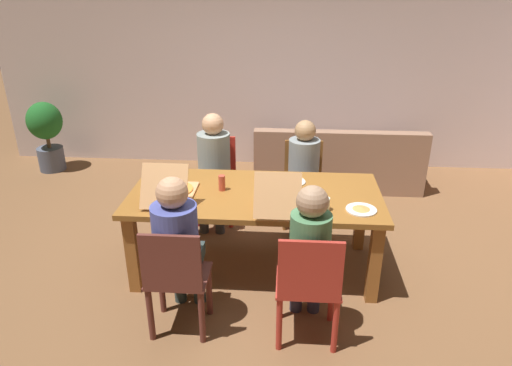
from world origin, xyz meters
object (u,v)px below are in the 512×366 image
chair_1 (309,285)px  drinking_glass_0 (325,204)px  person_0 (178,240)px  plate_1 (361,209)px  potted_plant (46,131)px  pizza_box_1 (172,190)px  couch (336,163)px  chair_0 (176,279)px  person_1 (309,248)px  pizza_box_0 (278,200)px  plate_0 (292,181)px  chair_3 (216,176)px  chair_2 (303,181)px  drinking_glass_1 (222,183)px  person_2 (304,166)px  dining_table (255,203)px  person_3 (213,161)px

chair_1 → drinking_glass_0: (0.14, 0.66, 0.32)m
person_0 → drinking_glass_0: (1.10, 0.50, 0.08)m
plate_1 → drinking_glass_0: drinking_glass_0 is taller
drinking_glass_0 → potted_plant: potted_plant is taller
pizza_box_1 → plate_1: bearing=-6.3°
couch → drinking_glass_0: bearing=-98.0°
drinking_glass_0 → couch: 2.40m
chair_0 → person_0: (0.00, 0.13, 0.25)m
person_1 → pizza_box_0: bearing=112.4°
plate_0 → couch: couch is taller
chair_1 → pizza_box_0: pizza_box_0 is taller
chair_0 → chair_3: 1.91m
chair_2 → pizza_box_0: 1.26m
person_1 → pizza_box_0: person_1 is taller
person_0 → drinking_glass_1: person_0 is taller
person_0 → person_1: (0.95, -0.02, -0.01)m
person_2 → plate_1: 1.19m
dining_table → chair_2: bearing=65.1°
pizza_box_1 → couch: pizza_box_1 is taller
person_2 → potted_plant: 3.77m
plate_0 → drinking_glass_1: drinking_glass_1 is taller
person_0 → person_1: bearing=-1.2°
potted_plant → chair_1: bearing=-42.2°
person_1 → plate_0: person_1 is taller
chair_0 → chair_3: chair_3 is taller
drinking_glass_0 → drinking_glass_1: size_ratio=0.79×
person_0 → person_1: person_0 is taller
pizza_box_0 → couch: pizza_box_0 is taller
person_2 → person_3: size_ratio=0.96×
dining_table → person_1: person_1 is taller
plate_0 → couch: bearing=71.6°
drinking_glass_0 → pizza_box_1: bearing=171.5°
chair_0 → drinking_glass_0: (1.10, 0.63, 0.34)m
chair_0 → person_3: size_ratio=0.75×
person_0 → potted_plant: bearing=130.2°
dining_table → chair_2: (0.45, 0.96, -0.19)m
person_1 → plate_0: 1.07m
dining_table → drinking_glass_0: size_ratio=19.81×
chair_2 → couch: 1.18m
chair_0 → drinking_glass_0: chair_0 is taller
drinking_glass_0 → person_3: bearing=133.6°
chair_3 → pizza_box_0: bearing=-59.5°
chair_1 → chair_2: size_ratio=1.03×
pizza_box_0 → chair_0: bearing=-135.8°
person_3 → plate_1: bearing=-39.2°
person_2 → pizza_box_0: 1.10m
plate_0 → person_2: bearing=78.1°
person_0 → pizza_box_1: bearing=106.5°
pizza_box_0 → pizza_box_1: 0.93m
plate_0 → drinking_glass_0: (0.26, -0.54, 0.05)m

